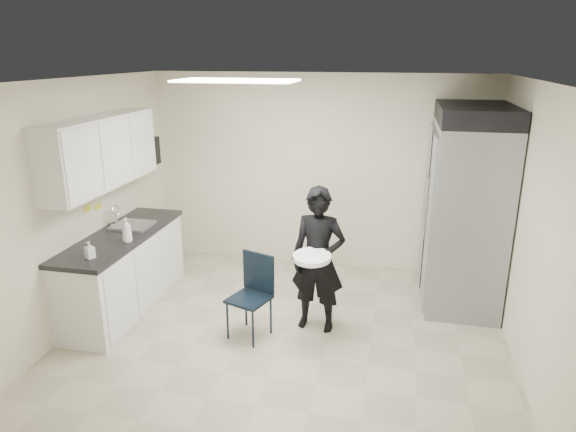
% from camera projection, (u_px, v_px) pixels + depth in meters
% --- Properties ---
extents(floor, '(4.50, 4.50, 0.00)m').
position_uv_depth(floor, '(287.00, 334.00, 5.42)').
color(floor, tan).
rests_on(floor, ground).
extents(ceiling, '(4.50, 4.50, 0.00)m').
position_uv_depth(ceiling, '(286.00, 80.00, 4.62)').
color(ceiling, silver).
rests_on(ceiling, back_wall).
extents(back_wall, '(4.50, 0.00, 4.50)m').
position_uv_depth(back_wall, '(319.00, 173.00, 6.88)').
color(back_wall, beige).
rests_on(back_wall, floor).
extents(left_wall, '(0.00, 4.00, 4.00)m').
position_uv_depth(left_wall, '(81.00, 203.00, 5.48)').
color(left_wall, beige).
rests_on(left_wall, floor).
extents(right_wall, '(0.00, 4.00, 4.00)m').
position_uv_depth(right_wall, '(533.00, 234.00, 4.56)').
color(right_wall, beige).
rests_on(right_wall, floor).
extents(ceiling_panel, '(1.20, 0.60, 0.02)m').
position_uv_depth(ceiling_panel, '(236.00, 81.00, 5.13)').
color(ceiling_panel, white).
rests_on(ceiling_panel, ceiling).
extents(lower_counter, '(0.60, 1.90, 0.86)m').
position_uv_depth(lower_counter, '(124.00, 273.00, 5.87)').
color(lower_counter, silver).
rests_on(lower_counter, floor).
extents(countertop, '(0.64, 1.95, 0.05)m').
position_uv_depth(countertop, '(120.00, 236.00, 5.73)').
color(countertop, black).
rests_on(countertop, lower_counter).
extents(sink, '(0.42, 0.40, 0.14)m').
position_uv_depth(sink, '(133.00, 230.00, 5.96)').
color(sink, gray).
rests_on(sink, countertop).
extents(faucet, '(0.02, 0.02, 0.24)m').
position_uv_depth(faucet, '(116.00, 217.00, 5.96)').
color(faucet, silver).
rests_on(faucet, countertop).
extents(upper_cabinets, '(0.35, 1.80, 0.75)m').
position_uv_depth(upper_cabinets, '(101.00, 152.00, 5.47)').
color(upper_cabinets, silver).
rests_on(upper_cabinets, left_wall).
extents(towel_dispenser, '(0.22, 0.30, 0.35)m').
position_uv_depth(towel_dispenser, '(147.00, 151.00, 6.61)').
color(towel_dispenser, black).
rests_on(towel_dispenser, left_wall).
extents(notice_sticker_left, '(0.00, 0.12, 0.07)m').
position_uv_depth(notice_sticker_left, '(88.00, 208.00, 5.59)').
color(notice_sticker_left, yellow).
rests_on(notice_sticker_left, left_wall).
extents(notice_sticker_right, '(0.00, 0.12, 0.07)m').
position_uv_depth(notice_sticker_right, '(98.00, 206.00, 5.79)').
color(notice_sticker_right, yellow).
rests_on(notice_sticker_right, left_wall).
extents(commercial_fridge, '(0.80, 1.35, 2.10)m').
position_uv_depth(commercial_fridge, '(465.00, 215.00, 5.91)').
color(commercial_fridge, gray).
rests_on(commercial_fridge, floor).
extents(fridge_compressor, '(0.80, 1.35, 0.20)m').
position_uv_depth(fridge_compressor, '(476.00, 114.00, 5.56)').
color(fridge_compressor, black).
rests_on(fridge_compressor, commercial_fridge).
extents(folding_chair, '(0.48, 0.48, 0.85)m').
position_uv_depth(folding_chair, '(249.00, 299.00, 5.26)').
color(folding_chair, black).
rests_on(folding_chair, floor).
extents(man_tuxedo, '(0.60, 0.43, 1.56)m').
position_uv_depth(man_tuxedo, '(318.00, 260.00, 5.34)').
color(man_tuxedo, black).
rests_on(man_tuxedo, floor).
extents(bucket_lid, '(0.41, 0.41, 0.05)m').
position_uv_depth(bucket_lid, '(312.00, 257.00, 5.07)').
color(bucket_lid, white).
rests_on(bucket_lid, man_tuxedo).
extents(soap_bottle_a, '(0.12, 0.12, 0.27)m').
position_uv_depth(soap_bottle_a, '(127.00, 230.00, 5.44)').
color(soap_bottle_a, silver).
rests_on(soap_bottle_a, countertop).
extents(soap_bottle_b, '(0.11, 0.11, 0.17)m').
position_uv_depth(soap_bottle_b, '(90.00, 250.00, 5.02)').
color(soap_bottle_b, silver).
rests_on(soap_bottle_b, countertop).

